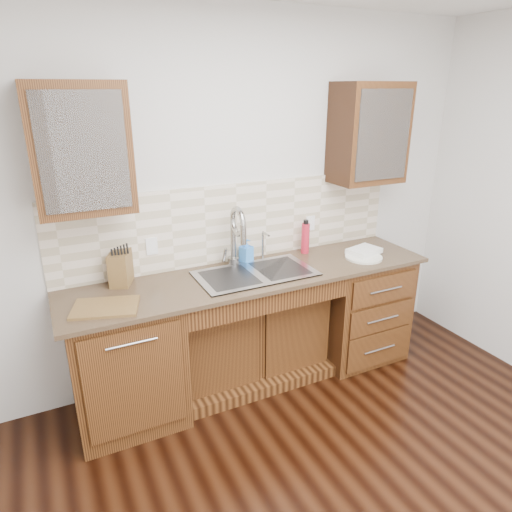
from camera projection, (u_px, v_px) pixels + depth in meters
name	position (u px, v px, depth m)	size (l,w,h in m)	color
wall_back	(233.00, 202.00, 3.42)	(4.00, 0.10, 2.70)	silver
base_cabinet_left	(126.00, 361.00, 3.05)	(0.70, 0.62, 0.88)	#593014
base_cabinet_center	(249.00, 335.00, 3.55)	(1.20, 0.44, 0.70)	#593014
base_cabinet_right	(355.00, 305.00, 3.83)	(0.70, 0.62, 0.88)	#593014
countertop	(254.00, 275.00, 3.27)	(2.70, 0.65, 0.03)	#84705B
backsplash	(236.00, 223.00, 3.42)	(2.70, 0.02, 0.59)	beige
sink	(255.00, 285.00, 3.28)	(0.84, 0.46, 0.19)	#9E9EA5
faucet	(233.00, 240.00, 3.34)	(0.04, 0.04, 0.40)	#999993
filter_tap	(263.00, 245.00, 3.48)	(0.02, 0.02, 0.24)	#999993
upper_cabinet_left	(80.00, 149.00, 2.64)	(0.55, 0.34, 0.75)	#593014
upper_cabinet_right	(368.00, 133.00, 3.50)	(0.55, 0.34, 0.75)	#593014
outlet_left	(152.00, 246.00, 3.17)	(0.08, 0.01, 0.12)	white
outlet_right	(310.00, 223.00, 3.71)	(0.08, 0.01, 0.12)	white
soap_bottle	(246.00, 250.00, 3.45)	(0.08, 0.08, 0.18)	#3A88E4
water_bottle	(305.00, 238.00, 3.62)	(0.06, 0.06, 0.24)	#B41B2D
plate	(364.00, 257.00, 3.55)	(0.29, 0.29, 0.02)	silver
dish_towel	(364.00, 251.00, 3.60)	(0.25, 0.18, 0.04)	white
knife_block	(121.00, 268.00, 3.06)	(0.12, 0.20, 0.22)	brown
cutting_board	(106.00, 307.00, 2.74)	(0.38, 0.27, 0.02)	#A2722D
cup_left_a	(71.00, 158.00, 2.64)	(0.13, 0.13, 0.11)	silver
cup_left_b	(107.00, 157.00, 2.72)	(0.09, 0.09, 0.08)	white
cup_right_a	(362.00, 141.00, 3.50)	(0.12, 0.12, 0.09)	white
cup_right_b	(377.00, 141.00, 3.56)	(0.09, 0.09, 0.08)	white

